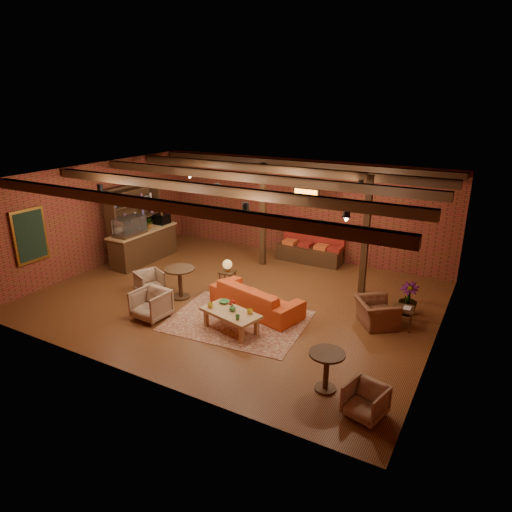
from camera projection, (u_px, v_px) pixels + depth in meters
The scene contains 29 objects.
floor at pixel (236, 298), 12.16m from camera, with size 10.00×10.00×0.00m, color #38200E.
ceiling at pixel (234, 178), 11.09m from camera, with size 10.00×8.00×0.02m, color black.
wall_back at pixel (299, 208), 14.92m from camera, with size 10.00×0.02×3.20m, color brown.
wall_front at pixel (120, 297), 8.33m from camera, with size 10.00×0.02×3.20m, color brown.
wall_left at pixel (96, 216), 13.93m from camera, with size 0.02×8.00×3.20m, color brown.
wall_right at pixel (443, 276), 9.32m from camera, with size 0.02×8.00×3.20m, color brown.
ceiling_beams at pixel (234, 183), 11.13m from camera, with size 9.80×6.40×0.22m, color #331F11, non-canonical shape.
ceiling_pipe at pixel (265, 182), 12.53m from camera, with size 0.12×0.12×9.60m, color black.
post_left at pixel (263, 215), 14.04m from camera, with size 0.16×0.16×3.20m, color #331F11.
post_right at pixel (366, 236), 11.98m from camera, with size 0.16×0.16×3.20m, color #331F11.
service_counter at pixel (143, 237), 14.60m from camera, with size 0.80×2.50×1.60m, color #331F11, non-canonical shape.
plant_counter at pixel (149, 224), 14.58m from camera, with size 0.35×0.39×0.30m, color #337F33.
shelving_hutch at pixel (135, 223), 14.74m from camera, with size 0.52×2.00×2.40m, color #331F11, non-canonical shape.
chalkboard_menu at pixel (30, 236), 12.01m from camera, with size 0.08×0.96×1.46m, color black.
banquette at pixel (310, 247), 14.63m from camera, with size 2.10×0.70×1.00m, color maroon, non-canonical shape.
service_sign at pixel (306, 192), 13.65m from camera, with size 0.86×0.06×0.30m, color orange.
ceiling_spotlights at pixel (234, 191), 11.21m from camera, with size 6.40×4.40×0.28m, color black, non-canonical shape.
rug at pixel (238, 321), 10.89m from camera, with size 3.17×2.43×0.01m, color maroon.
sofa at pixel (256, 298), 11.31m from camera, with size 2.42×0.95×0.71m, color #C4451B.
coffee_table at pixel (231, 313), 10.34m from camera, with size 1.50×0.98×0.72m.
side_table_lamp at pixel (227, 267), 12.56m from camera, with size 0.45×0.45×0.84m.
round_table_left at pixel (180, 278), 11.98m from camera, with size 0.80×0.80×0.83m.
armchair_a at pixel (149, 281), 12.37m from camera, with size 0.66×0.61×0.67m, color #B3A88B.
armchair_b at pixel (151, 303), 10.92m from camera, with size 0.76×0.72×0.79m, color #B3A88B.
armchair_right at pixel (376, 308), 10.59m from camera, with size 0.95×0.62×0.83m, color brown.
side_table_book at pixel (403, 309), 10.40m from camera, with size 0.52×0.52×0.54m.
round_table_right at pixel (327, 365), 8.18m from camera, with size 0.66×0.66×0.77m.
armchair_far at pixel (366, 400), 7.57m from camera, with size 0.62×0.58×0.64m, color #B3A88B.
plant_tall at pixel (412, 267), 10.83m from camera, with size 1.38×1.38×2.47m, color #4C7F4C.
Camera 1 is at (5.89, -9.42, 5.08)m, focal length 32.00 mm.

